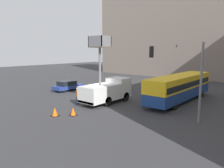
{
  "coord_description": "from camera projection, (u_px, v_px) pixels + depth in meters",
  "views": [
    {
      "loc": [
        16.75,
        -17.22,
        5.64
      ],
      "look_at": [
        1.36,
        0.91,
        1.96
      ],
      "focal_mm": 35.0,
      "sensor_mm": 36.0,
      "label": 1
    }
  ],
  "objects": [
    {
      "name": "utility_truck",
      "position": [
        107.0,
        89.0,
        23.49
      ],
      "size": [
        2.34,
        6.08,
        7.06
      ],
      "color": "silver",
      "rests_on": "ground_plane"
    },
    {
      "name": "road_worker_directing",
      "position": [
        143.0,
        97.0,
        21.95
      ],
      "size": [
        0.38,
        0.38,
        1.9
      ],
      "rotation": [
        0.0,
        0.0,
        5.15
      ],
      "color": "navy",
      "rests_on": "ground_plane"
    },
    {
      "name": "city_bus",
      "position": [
        180.0,
        86.0,
        24.18
      ],
      "size": [
        2.49,
        12.01,
        2.91
      ],
      "rotation": [
        0.0,
        0.0,
        1.47
      ],
      "color": "navy",
      "rests_on": "ground_plane"
    },
    {
      "name": "traffic_cone_near_truck",
      "position": [
        73.0,
        112.0,
        19.09
      ],
      "size": [
        0.61,
        0.61,
        0.69
      ],
      "color": "black",
      "rests_on": "ground_plane"
    },
    {
      "name": "parked_car_curbside",
      "position": [
        68.0,
        86.0,
        30.84
      ],
      "size": [
        1.84,
        4.38,
        1.39
      ],
      "color": "navy",
      "rests_on": "ground_plane"
    },
    {
      "name": "road_worker_near_truck",
      "position": [
        78.0,
        96.0,
        22.93
      ],
      "size": [
        0.38,
        0.38,
        1.78
      ],
      "rotation": [
        0.0,
        0.0,
        0.2
      ],
      "color": "navy",
      "rests_on": "ground_plane"
    },
    {
      "name": "building_backdrop_far",
      "position": [
        196.0,
        26.0,
        45.23
      ],
      "size": [
        44.0,
        10.0,
        21.17
      ],
      "color": "gray",
      "rests_on": "ground_plane"
    },
    {
      "name": "traffic_light_pole",
      "position": [
        183.0,
        68.0,
        16.92
      ],
      "size": [
        3.77,
        3.52,
        6.27
      ],
      "color": "slate",
      "rests_on": "ground_plane"
    },
    {
      "name": "traffic_cone_mid_road",
      "position": [
        55.0,
        112.0,
        18.88
      ],
      "size": [
        0.66,
        0.66,
        0.75
      ],
      "color": "black",
      "rests_on": "ground_plane"
    },
    {
      "name": "ground_plane",
      "position": [
        98.0,
        101.0,
        24.55
      ],
      "size": [
        120.0,
        120.0,
        0.0
      ],
      "primitive_type": "plane",
      "color": "#333335"
    }
  ]
}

